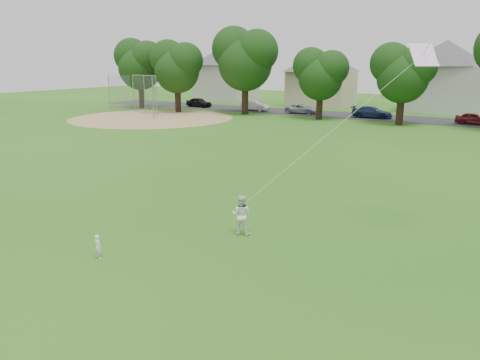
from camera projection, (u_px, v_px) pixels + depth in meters
The scene contains 10 objects.
ground at pixel (160, 252), 15.48m from camera, with size 160.00×160.00×0.00m, color #276316.
street at pixel (424, 120), 49.95m from camera, with size 90.00×7.00×0.01m, color #2D2D30.
dirt_infield at pixel (152, 118), 51.85m from camera, with size 18.00×18.00×0.02m, color #9E7F51.
toddler at pixel (98, 246), 14.95m from camera, with size 0.29×0.19×0.80m, color white.
older_boy at pixel (241, 215), 16.96m from camera, with size 0.72×0.56×1.48m, color white.
kite at pixel (330, 133), 16.41m from camera, with size 3.20×2.44×8.18m.
baseball_backstop at pixel (141, 95), 55.52m from camera, with size 9.85×4.12×4.49m.
tree_row at pixel (434, 59), 42.85m from camera, with size 78.89×9.03×11.43m.
parked_cars at pixel (474, 118), 46.48m from camera, with size 71.86×2.32×1.29m.
house_row at pixel (461, 71), 56.01m from camera, with size 76.68×13.75×10.14m.
Camera 1 is at (9.89, -10.80, 6.16)m, focal length 35.00 mm.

